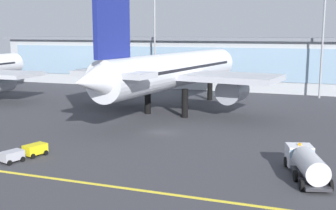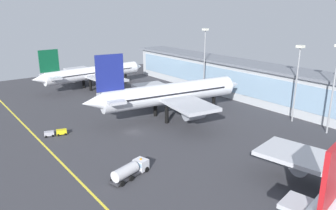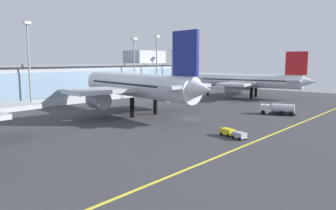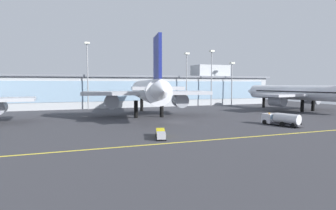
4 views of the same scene
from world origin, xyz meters
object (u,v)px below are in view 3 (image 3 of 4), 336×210
(baggage_tug_near, at_px, (233,133))
(apron_light_mast_east, at_px, (28,53))
(airliner_near_right, at_px, (137,86))
(apron_light_mast_west, at_px, (134,59))
(apron_light_mast_far_east, at_px, (157,57))
(airliner_far_right, at_px, (246,81))
(fuel_tanker_truck, at_px, (277,109))
(apron_light_mast_centre, at_px, (172,63))

(baggage_tug_near, relative_size, apron_light_mast_east, 0.23)
(airliner_near_right, height_order, apron_light_mast_west, apron_light_mast_west)
(airliner_near_right, height_order, apron_light_mast_far_east, apron_light_mast_far_east)
(baggage_tug_near, bearing_deg, airliner_near_right, 4.25)
(baggage_tug_near, xyz_separation_m, apron_light_mast_far_east, (42.39, 58.19, 14.64))
(baggage_tug_near, bearing_deg, airliner_far_right, -48.17)
(airliner_far_right, distance_m, fuel_tanker_truck, 40.80)
(apron_light_mast_west, bearing_deg, apron_light_mast_far_east, -5.32)
(apron_light_mast_centre, distance_m, apron_light_mast_far_east, 11.48)
(fuel_tanker_truck, bearing_deg, airliner_far_right, -67.14)
(airliner_near_right, xyz_separation_m, apron_light_mast_far_east, (35.48, 25.66, 7.91))
(fuel_tanker_truck, bearing_deg, apron_light_mast_east, 18.61)
(baggage_tug_near, xyz_separation_m, apron_light_mast_east, (-7.91, 60.51, 15.29))
(apron_light_mast_far_east, bearing_deg, apron_light_mast_centre, 7.92)
(airliner_near_right, relative_size, apron_light_mast_far_east, 2.23)
(apron_light_mast_west, relative_size, apron_light_mast_centre, 1.17)
(apron_light_mast_east, bearing_deg, apron_light_mast_centre, -0.73)
(airliner_far_right, xyz_separation_m, apron_light_mast_west, (-30.83, 29.43, 8.41))
(airliner_far_right, height_order, apron_light_mast_far_east, apron_light_mast_far_east)
(airliner_far_right, xyz_separation_m, apron_light_mast_east, (-70.09, 30.72, 9.79))
(airliner_far_right, height_order, apron_light_mast_east, apron_light_mast_east)
(airliner_far_right, bearing_deg, apron_light_mast_east, 55.97)
(fuel_tanker_truck, bearing_deg, apron_light_mast_centre, -38.35)
(apron_light_mast_west, height_order, apron_light_mast_far_east, apron_light_mast_far_east)
(baggage_tug_near, relative_size, apron_light_mast_centre, 0.31)
(baggage_tug_near, height_order, apron_light_mast_east, apron_light_mast_east)
(airliner_far_right, xyz_separation_m, apron_light_mast_centre, (-8.72, 29.94, 6.55))
(apron_light_mast_centre, bearing_deg, apron_light_mast_far_east, -172.08)
(apron_light_mast_east, bearing_deg, airliner_far_right, -23.67)
(baggage_tug_near, bearing_deg, apron_light_mast_west, -11.67)
(apron_light_mast_west, bearing_deg, apron_light_mast_east, 178.11)
(airliner_far_right, bearing_deg, baggage_tug_near, 105.23)
(airliner_near_right, xyz_separation_m, baggage_tug_near, (-6.90, -32.53, -6.73))
(airliner_near_right, bearing_deg, fuel_tanker_truck, -131.15)
(apron_light_mast_centre, bearing_deg, airliner_near_right, -149.71)
(airliner_near_right, height_order, airliner_far_right, airliner_near_right)
(apron_light_mast_far_east, bearing_deg, baggage_tug_near, -126.07)
(airliner_far_right, distance_m, apron_light_mast_centre, 31.86)
(airliner_near_right, height_order, baggage_tug_near, airliner_near_right)
(apron_light_mast_west, bearing_deg, airliner_near_right, -132.49)
(fuel_tanker_truck, distance_m, apron_light_mast_far_east, 56.76)
(airliner_near_right, relative_size, apron_light_mast_east, 2.12)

